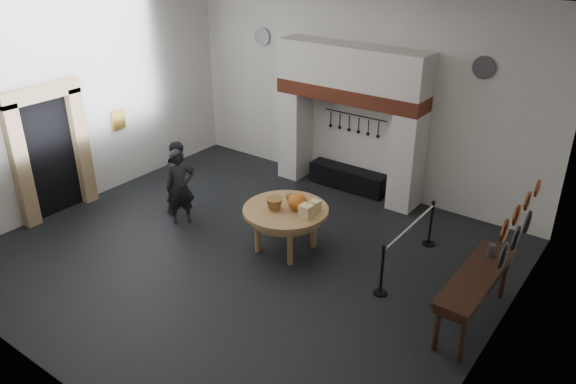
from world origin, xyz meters
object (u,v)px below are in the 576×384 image
Objects in this scene: iron_range at (348,178)px; barrier_post_far at (431,224)px; visitor_far at (181,177)px; side_table at (477,275)px; visitor_near at (180,187)px; work_table at (286,210)px; barrier_post_near at (382,271)px.

barrier_post_far is (2.62, -1.30, 0.20)m from iron_range.
iron_range is 3.91m from visitor_far.
side_table is 2.44× the size of barrier_post_far.
visitor_far is 0.72× the size of side_table.
visitor_near is 6.05m from side_table.
iron_range is 2.93m from barrier_post_far.
work_table is 2.43m from visitor_near.
barrier_post_near is (4.56, 0.19, -0.35)m from visitor_near.
visitor_near reaches higher than work_table.
visitor_far reaches higher than work_table.
barrier_post_far is at bearing -27.01° from visitor_near.
work_table is 2.83m from barrier_post_far.
iron_range is at bearing 142.70° from side_table.
work_table is 3.64m from side_table.
iron_range is 3.17m from work_table.
iron_range is 2.11× the size of barrier_post_near.
visitor_near reaches higher than visitor_far.
side_table and barrier_post_far have the same top height.
work_table reaches higher than iron_range.
side_table is 2.44× the size of barrier_post_near.
visitor_far is 4.97m from barrier_post_near.
work_table is (0.46, -3.08, 0.59)m from iron_range.
visitor_far is at bearing 177.56° from barrier_post_near.
barrier_post_near is at bearing -90.00° from barrier_post_far.
visitor_near reaches higher than barrier_post_far.
side_table is (3.64, -0.05, 0.03)m from work_table.
barrier_post_near is (2.16, -0.22, -0.39)m from work_table.
barrier_post_near is 2.00m from barrier_post_far.
barrier_post_far is (4.56, 2.19, -0.35)m from visitor_near.
barrier_post_far is (2.16, 1.78, -0.39)m from work_table.
visitor_near is 1.78× the size of barrier_post_far.
visitor_near is 1.02× the size of visitor_far.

